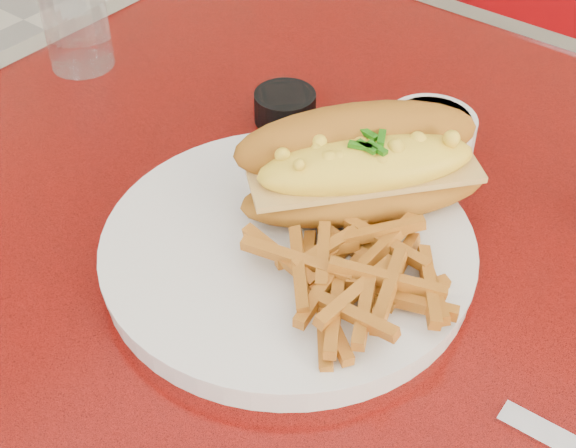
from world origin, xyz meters
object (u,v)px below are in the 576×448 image
Objects in this scene: dinner_plate at (288,250)px; water_tumbler at (74,14)px; fork at (362,272)px; sauce_cup_left at (285,106)px; mac_hoagie at (362,165)px; gravy_ramekin at (430,137)px; diner_table at (472,416)px.

dinner_plate is 0.39m from water_tumbler.
fork is at bearing -12.40° from water_tumbler.
sauce_cup_left is 0.25m from water_tumbler.
mac_hoagie reaches higher than sauce_cup_left.
fork is 1.32× the size of gravy_ramekin.
water_tumbler reaches higher than dinner_plate.
sauce_cup_left is at bearing 129.06° from dinner_plate.
mac_hoagie is (-0.14, 0.00, 0.22)m from diner_table.
mac_hoagie reaches higher than dinner_plate.
sauce_cup_left reaches higher than fork.
water_tumbler is at bearing 176.73° from diner_table.
fork is (0.05, -0.07, -0.04)m from mac_hoagie.
sauce_cup_left is (-0.14, 0.08, -0.04)m from mac_hoagie.
gravy_ramekin is at bearing 140.27° from diner_table.
mac_hoagie reaches higher than diner_table.
gravy_ramekin is at bearing 12.55° from sauce_cup_left.
gravy_ramekin is 1.23× the size of sauce_cup_left.
diner_table is 0.26m from gravy_ramekin.
gravy_ramekin is 0.15m from sauce_cup_left.
dinner_plate is at bearing -95.32° from gravy_ramekin.
diner_table is at bearing -3.27° from water_tumbler.
gravy_ramekin is (-0.14, 0.11, 0.19)m from diner_table.
gravy_ramekin is at bearing 39.55° from mac_hoagie.
dinner_plate is 0.07m from fork.
sauce_cup_left reaches higher than diner_table.
mac_hoagie is 0.17m from sauce_cup_left.
water_tumbler reaches higher than mac_hoagie.
mac_hoagie is (0.02, 0.08, 0.05)m from dinner_plate.
water_tumbler reaches higher than sauce_cup_left.
diner_table is at bearing -50.87° from mac_hoagie.
diner_table is at bearing 25.50° from dinner_plate.
dinner_plate and fork have the same top height.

